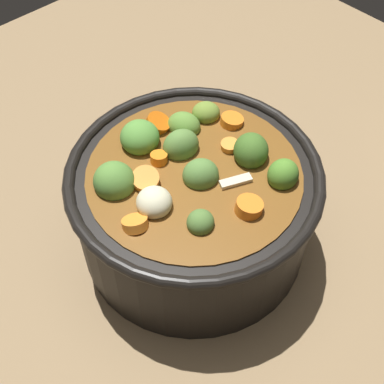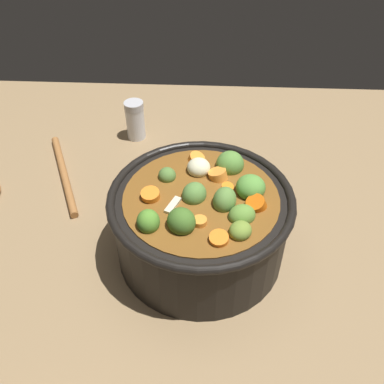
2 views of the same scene
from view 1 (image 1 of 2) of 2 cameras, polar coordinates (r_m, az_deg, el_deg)
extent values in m
plane|color=#8C704C|center=(0.65, 0.19, -4.87)|extent=(1.10, 1.10, 0.00)
cylinder|color=black|center=(0.60, 0.21, -1.73)|extent=(0.26, 0.26, 0.12)
torus|color=black|center=(0.56, 0.23, 1.93)|extent=(0.27, 0.27, 0.01)
cylinder|color=brown|center=(0.60, 0.21, -1.44)|extent=(0.22, 0.22, 0.11)
ellipsoid|color=#5A983D|center=(0.58, -5.55, 5.78)|extent=(0.06, 0.06, 0.04)
ellipsoid|color=#547C38|center=(0.51, 0.90, -3.25)|extent=(0.03, 0.03, 0.03)
ellipsoid|color=olive|center=(0.60, -0.85, 7.02)|extent=(0.05, 0.04, 0.03)
ellipsoid|color=#5D883D|center=(0.57, -1.17, 4.89)|extent=(0.04, 0.05, 0.04)
ellipsoid|color=#456F28|center=(0.57, 6.26, 4.36)|extent=(0.05, 0.05, 0.04)
ellipsoid|color=#59863D|center=(0.55, 1.04, 1.88)|extent=(0.05, 0.05, 0.04)
ellipsoid|color=#598D3A|center=(0.54, -8.23, 1.10)|extent=(0.05, 0.05, 0.04)
ellipsoid|color=#548D2E|center=(0.55, 9.62, 1.82)|extent=(0.04, 0.04, 0.03)
ellipsoid|color=olive|center=(0.61, 1.49, 8.39)|extent=(0.04, 0.04, 0.02)
cylinder|color=orange|center=(0.51, -6.05, -3.36)|extent=(0.04, 0.03, 0.02)
cylinder|color=orange|center=(0.58, 3.66, 5.06)|extent=(0.02, 0.02, 0.01)
cylinder|color=orange|center=(0.52, 6.01, -1.76)|extent=(0.03, 0.03, 0.02)
cylinder|color=orange|center=(0.61, 4.22, 7.43)|extent=(0.03, 0.03, 0.02)
cylinder|color=orange|center=(0.56, -3.52, 3.44)|extent=(0.03, 0.03, 0.02)
cylinder|color=orange|center=(0.55, -4.93, 1.21)|extent=(0.04, 0.04, 0.02)
cylinder|color=#D95F0F|center=(0.60, -3.78, 7.05)|extent=(0.04, 0.04, 0.03)
ellipsoid|color=beige|center=(0.52, -4.02, -1.10)|extent=(0.04, 0.04, 0.03)
cube|color=beige|center=(0.55, 4.65, 1.14)|extent=(0.02, 0.03, 0.01)
camera|label=2|loc=(0.75, 36.69, 44.01)|focal=39.96mm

